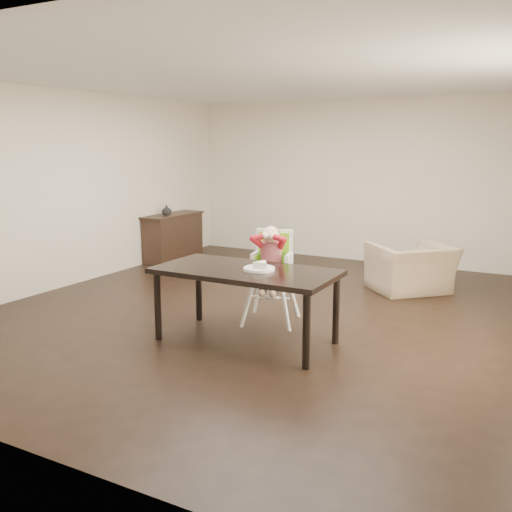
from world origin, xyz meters
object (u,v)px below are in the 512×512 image
(high_chair, at_px, (272,255))
(sideboard, at_px, (173,237))
(dining_table, at_px, (246,277))
(armchair, at_px, (411,260))

(high_chair, xyz_separation_m, sideboard, (-3.05, 2.29, -0.37))
(dining_table, height_order, sideboard, sideboard)
(dining_table, xyz_separation_m, armchair, (0.98, 2.78, -0.23))
(high_chair, bearing_deg, armchair, 49.35)
(armchair, bearing_deg, high_chair, 18.29)
(dining_table, bearing_deg, sideboard, 136.07)
(high_chair, height_order, sideboard, high_chair)
(dining_table, relative_size, high_chair, 1.66)
(high_chair, relative_size, sideboard, 0.86)
(dining_table, distance_m, armchair, 2.96)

